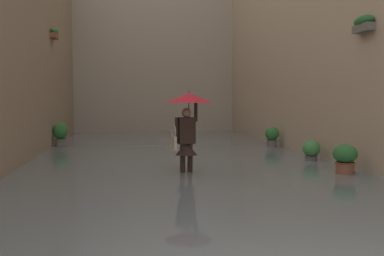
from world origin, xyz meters
TOP-DOWN VIEW (x-y plane):
  - ground_plane at (0.00, -10.15)m, footprint 60.00×60.00m
  - flood_water at (0.00, -10.15)m, footprint 8.83×26.31m
  - building_facade_far at (0.00, -21.21)m, footprint 11.63×1.80m
  - person_wading at (0.00, -7.76)m, footprint 1.07×1.07m
  - potted_plant_near_left at (-3.65, -12.69)m, footprint 0.49×0.49m
  - potted_plant_far_left at (-3.50, -7.06)m, footprint 0.55×0.55m
  - potted_plant_mid_left at (-3.60, -9.16)m, footprint 0.47×0.47m
  - potted_plant_mid_right at (3.76, -14.05)m, footprint 0.51×0.51m

SIDE VIEW (x-z plane):
  - ground_plane at x=0.00m, z-range 0.00..0.00m
  - flood_water at x=0.00m, z-range 0.00..0.15m
  - potted_plant_mid_left at x=-3.60m, z-range 0.05..0.75m
  - potted_plant_far_left at x=-3.50m, z-range 0.05..0.85m
  - potted_plant_near_left at x=-3.65m, z-range 0.06..0.90m
  - potted_plant_mid_right at x=3.76m, z-range 0.06..1.04m
  - person_wading at x=0.00m, z-range 0.43..2.47m
  - building_facade_far at x=0.00m, z-range 0.00..10.81m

